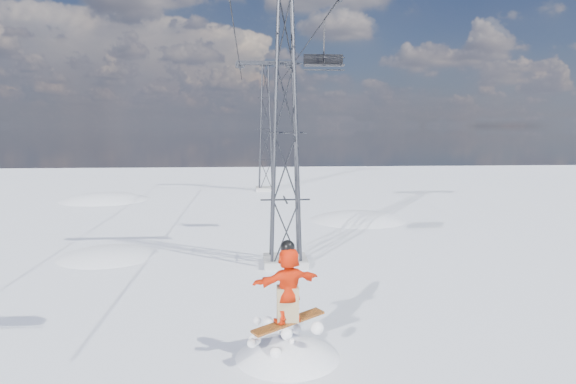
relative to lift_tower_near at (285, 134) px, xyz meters
name	(u,v)px	position (x,y,z in m)	size (l,w,h in m)	color
ground	(276,346)	(-0.80, -8.00, -5.47)	(120.00, 120.00, 0.00)	white
snow_terrain	(192,350)	(-5.57, 13.24, -15.06)	(39.00, 37.00, 22.00)	white
lift_tower_near	(285,134)	(0.00, 0.00, 0.00)	(5.20, 1.80, 11.43)	#999999
lift_tower_far	(266,130)	(0.00, 25.00, 0.00)	(5.20, 1.80, 11.43)	#999999
haul_cables	(272,43)	(0.00, 11.50, 5.38)	(4.46, 51.00, 0.06)	black
lift_chair_mid	(324,61)	(2.20, 4.48, 3.44)	(1.95, 0.56, 2.42)	black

